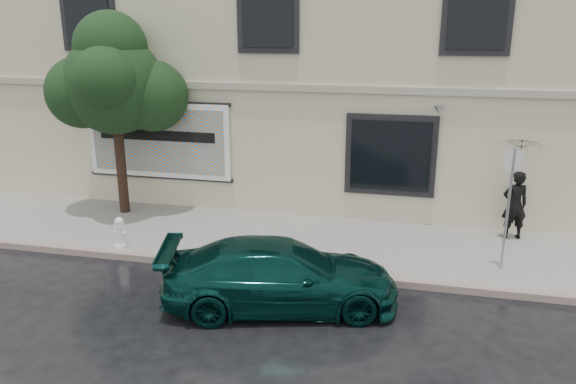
% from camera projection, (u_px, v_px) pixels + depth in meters
% --- Properties ---
extents(ground, '(90.00, 90.00, 0.00)m').
position_uv_depth(ground, '(206.00, 301.00, 10.94)').
color(ground, black).
rests_on(ground, ground).
extents(sidewalk, '(20.00, 3.50, 0.15)m').
position_uv_depth(sidewalk, '(253.00, 238.00, 13.95)').
color(sidewalk, '#999691').
rests_on(sidewalk, ground).
extents(curb, '(20.00, 0.18, 0.16)m').
position_uv_depth(curb, '(230.00, 266.00, 12.32)').
color(curb, gray).
rests_on(curb, ground).
extents(building, '(20.00, 8.12, 7.00)m').
position_uv_depth(building, '(300.00, 77.00, 18.31)').
color(building, '#BFBD9A').
rests_on(building, ground).
extents(billboard, '(4.30, 0.16, 2.20)m').
position_uv_depth(billboard, '(158.00, 140.00, 15.61)').
color(billboard, white).
rests_on(billboard, ground).
extents(car, '(4.77, 2.98, 1.29)m').
position_uv_depth(car, '(280.00, 275.00, 10.59)').
color(car, '#072E2A').
rests_on(car, ground).
extents(pedestrian, '(0.70, 0.55, 1.69)m').
position_uv_depth(pedestrian, '(515.00, 205.00, 13.50)').
color(pedestrian, black).
rests_on(pedestrian, sidewalk).
extents(umbrella, '(1.23, 1.23, 0.78)m').
position_uv_depth(umbrella, '(521.00, 155.00, 13.14)').
color(umbrella, black).
rests_on(umbrella, pedestrian).
extents(street_tree, '(2.61, 2.61, 4.81)m').
position_uv_depth(street_tree, '(114.00, 85.00, 14.63)').
color(street_tree, '#342217').
rests_on(street_tree, sidewalk).
extents(fire_hydrant, '(0.30, 0.29, 0.74)m').
position_uv_depth(fire_hydrant, '(120.00, 233.00, 13.07)').
color(fire_hydrant, white).
rests_on(fire_hydrant, sidewalk).
extents(sign_pole, '(0.32, 0.06, 2.63)m').
position_uv_depth(sign_pole, '(509.00, 198.00, 11.58)').
color(sign_pole, '#919599').
rests_on(sign_pole, sidewalk).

